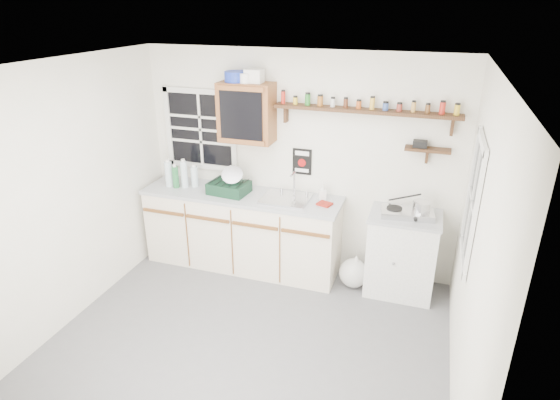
{
  "coord_description": "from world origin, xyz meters",
  "views": [
    {
      "loc": [
        1.4,
        -3.25,
        2.94
      ],
      "look_at": [
        0.13,
        0.55,
        1.24
      ],
      "focal_mm": 30.0,
      "sensor_mm": 36.0,
      "label": 1
    }
  ],
  "objects_px": {
    "dish_rack": "(230,185)",
    "hotplate": "(407,213)",
    "upper_cabinet": "(246,113)",
    "spice_shelf": "(365,110)",
    "right_cabinet": "(402,253)",
    "main_cabinet": "(242,230)"
  },
  "relations": [
    {
      "from": "upper_cabinet",
      "to": "dish_rack",
      "type": "xyz_separation_m",
      "value": [
        -0.16,
        -0.16,
        -0.8
      ]
    },
    {
      "from": "right_cabinet",
      "to": "dish_rack",
      "type": "height_order",
      "value": "dish_rack"
    },
    {
      "from": "spice_shelf",
      "to": "hotplate",
      "type": "height_order",
      "value": "spice_shelf"
    },
    {
      "from": "dish_rack",
      "to": "hotplate",
      "type": "xyz_separation_m",
      "value": [
        1.97,
        0.02,
        -0.08
      ]
    },
    {
      "from": "main_cabinet",
      "to": "right_cabinet",
      "type": "bearing_deg",
      "value": 0.79
    },
    {
      "from": "dish_rack",
      "to": "hotplate",
      "type": "bearing_deg",
      "value": 6.2
    },
    {
      "from": "dish_rack",
      "to": "spice_shelf",
      "type": "bearing_deg",
      "value": 14.68
    },
    {
      "from": "main_cabinet",
      "to": "dish_rack",
      "type": "relative_size",
      "value": 5.0
    },
    {
      "from": "spice_shelf",
      "to": "dish_rack",
      "type": "height_order",
      "value": "spice_shelf"
    },
    {
      "from": "right_cabinet",
      "to": "hotplate",
      "type": "height_order",
      "value": "hotplate"
    },
    {
      "from": "right_cabinet",
      "to": "dish_rack",
      "type": "relative_size",
      "value": 1.97
    },
    {
      "from": "right_cabinet",
      "to": "upper_cabinet",
      "type": "distance_m",
      "value": 2.26
    },
    {
      "from": "right_cabinet",
      "to": "upper_cabinet",
      "type": "xyz_separation_m",
      "value": [
        -1.8,
        0.12,
        1.37
      ]
    },
    {
      "from": "spice_shelf",
      "to": "dish_rack",
      "type": "distance_m",
      "value": 1.71
    },
    {
      "from": "spice_shelf",
      "to": "upper_cabinet",
      "type": "bearing_deg",
      "value": -176.9
    },
    {
      "from": "right_cabinet",
      "to": "upper_cabinet",
      "type": "relative_size",
      "value": 1.4
    },
    {
      "from": "right_cabinet",
      "to": "upper_cabinet",
      "type": "height_order",
      "value": "upper_cabinet"
    },
    {
      "from": "right_cabinet",
      "to": "dish_rack",
      "type": "bearing_deg",
      "value": -178.69
    },
    {
      "from": "right_cabinet",
      "to": "spice_shelf",
      "type": "bearing_deg",
      "value": 160.33
    },
    {
      "from": "upper_cabinet",
      "to": "hotplate",
      "type": "distance_m",
      "value": 2.02
    },
    {
      "from": "right_cabinet",
      "to": "hotplate",
      "type": "xyz_separation_m",
      "value": [
        0.01,
        -0.02,
        0.49
      ]
    },
    {
      "from": "main_cabinet",
      "to": "spice_shelf",
      "type": "height_order",
      "value": "spice_shelf"
    }
  ]
}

